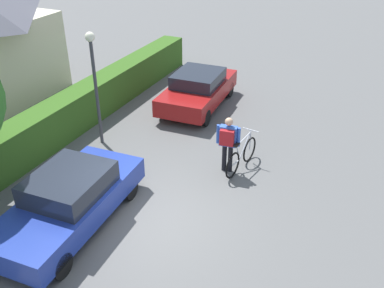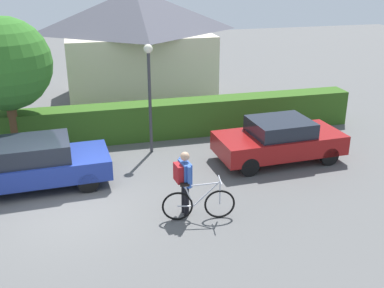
{
  "view_description": "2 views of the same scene",
  "coord_description": "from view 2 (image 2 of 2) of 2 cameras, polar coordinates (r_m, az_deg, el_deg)",
  "views": [
    {
      "loc": [
        -7.02,
        -4.41,
        6.78
      ],
      "look_at": [
        2.47,
        -0.04,
        0.82
      ],
      "focal_mm": 40.53,
      "sensor_mm": 36.0,
      "label": 1
    },
    {
      "loc": [
        0.44,
        -10.86,
        5.91
      ],
      "look_at": [
        3.4,
        0.62,
        1.2
      ],
      "focal_mm": 43.56,
      "sensor_mm": 36.0,
      "label": 2
    }
  ],
  "objects": [
    {
      "name": "bicycle",
      "position": [
        11.34,
        0.83,
        -7.33
      ],
      "size": [
        1.78,
        0.5,
        1.04
      ],
      "color": "black",
      "rests_on": "ground"
    },
    {
      "name": "ground_plane",
      "position": [
        12.37,
        -14.82,
        -7.67
      ],
      "size": [
        60.0,
        60.0,
        0.0
      ],
      "primitive_type": "plane",
      "color": "#545454"
    },
    {
      "name": "house_distant",
      "position": [
        20.9,
        -6.74,
        11.98
      ],
      "size": [
        6.38,
        4.94,
        4.8
      ],
      "color": "beige",
      "rests_on": "ground"
    },
    {
      "name": "person_rider",
      "position": [
        11.28,
        -1.01,
        -4.09
      ],
      "size": [
        0.39,
        0.67,
        1.67
      ],
      "color": "black",
      "rests_on": "ground"
    },
    {
      "name": "hedge_row",
      "position": [
        16.3,
        -15.2,
        1.98
      ],
      "size": [
        20.79,
        0.9,
        1.27
      ],
      "primitive_type": "cube",
      "color": "#30581B",
      "rests_on": "ground"
    },
    {
      "name": "street_lamp",
      "position": [
        14.69,
        -5.25,
        7.5
      ],
      "size": [
        0.28,
        0.28,
        3.53
      ],
      "color": "#38383D",
      "rests_on": "ground"
    },
    {
      "name": "parked_car_near",
      "position": [
        13.53,
        -18.93,
        -2.28
      ],
      "size": [
        4.29,
        1.96,
        1.36
      ],
      "color": "navy",
      "rests_on": "ground"
    },
    {
      "name": "parked_car_far",
      "position": [
        14.74,
        10.61,
        0.54
      ],
      "size": [
        4.0,
        1.96,
        1.34
      ],
      "color": "maroon",
      "rests_on": "ground"
    },
    {
      "name": "tree_kerbside",
      "position": [
        15.49,
        -21.96,
        9.03
      ],
      "size": [
        2.86,
        2.86,
        4.38
      ],
      "color": "brown",
      "rests_on": "ground"
    }
  ]
}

